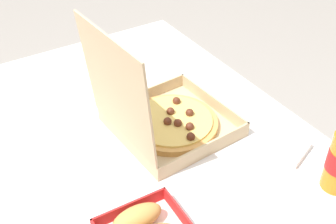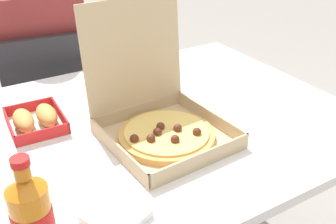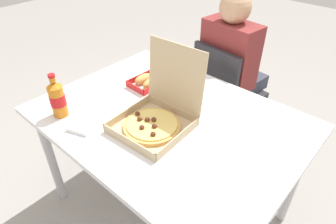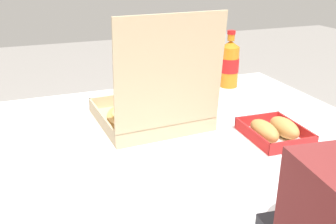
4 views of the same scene
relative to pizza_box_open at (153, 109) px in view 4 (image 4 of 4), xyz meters
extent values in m
cube|color=white|center=(-0.01, 0.09, -0.07)|extent=(1.26, 0.94, 0.03)
cylinder|color=#B7B7BC|center=(-0.57, -0.31, -0.42)|extent=(0.05, 0.05, 0.68)
cube|color=tan|center=(0.00, -0.03, -0.05)|extent=(0.33, 0.33, 0.01)
cube|color=tan|center=(0.01, -0.18, -0.02)|extent=(0.31, 0.02, 0.04)
cube|color=tan|center=(-0.15, -0.04, -0.02)|extent=(0.02, 0.31, 0.04)
cube|color=tan|center=(0.16, -0.02, -0.02)|extent=(0.02, 0.31, 0.04)
cube|color=tan|center=(-0.01, 0.12, -0.02)|extent=(0.31, 0.02, 0.04)
cube|color=tan|center=(-0.01, 0.14, 0.15)|extent=(0.31, 0.05, 0.31)
cylinder|color=tan|center=(0.00, -0.03, -0.04)|extent=(0.27, 0.27, 0.02)
cylinder|color=#EAC666|center=(0.00, -0.03, -0.02)|extent=(0.23, 0.23, 0.01)
sphere|color=#562819|center=(0.03, -0.04, -0.01)|extent=(0.02, 0.02, 0.02)
sphere|color=#562819|center=(-0.01, -0.01, -0.01)|extent=(0.02, 0.02, 0.02)
sphere|color=#562819|center=(-0.01, -0.09, -0.01)|extent=(0.02, 0.02, 0.02)
sphere|color=#562819|center=(-0.10, -0.03, -0.01)|extent=(0.02, 0.02, 0.02)
sphere|color=#562819|center=(-0.06, -0.05, -0.01)|extent=(0.02, 0.02, 0.02)
sphere|color=#562819|center=(0.06, -0.09, -0.01)|extent=(0.02, 0.02, 0.02)
sphere|color=#562819|center=(-0.03, -0.03, -0.01)|extent=(0.02, 0.02, 0.02)
cube|color=white|center=(-0.29, 0.23, -0.05)|extent=(0.16, 0.20, 0.00)
cube|color=red|center=(-0.29, 0.13, -0.03)|extent=(0.15, 0.01, 0.03)
cube|color=red|center=(-0.28, 0.32, -0.03)|extent=(0.15, 0.01, 0.03)
cube|color=red|center=(-0.36, 0.23, -0.03)|extent=(0.01, 0.19, 0.03)
cube|color=red|center=(-0.22, 0.22, -0.03)|extent=(0.01, 0.19, 0.03)
ellipsoid|color=tan|center=(-0.32, 0.23, -0.02)|extent=(0.06, 0.12, 0.05)
ellipsoid|color=tan|center=(-0.25, 0.23, -0.02)|extent=(0.06, 0.12, 0.05)
cylinder|color=orange|center=(-0.41, -0.25, 0.03)|extent=(0.07, 0.07, 0.16)
cone|color=orange|center=(-0.41, -0.25, 0.12)|extent=(0.07, 0.07, 0.02)
cylinder|color=orange|center=(-0.41, -0.25, 0.15)|extent=(0.03, 0.03, 0.02)
cylinder|color=red|center=(-0.41, -0.25, 0.17)|extent=(0.03, 0.03, 0.01)
cylinder|color=red|center=(-0.41, -0.25, 0.04)|extent=(0.07, 0.07, 0.06)
cube|color=white|center=(0.12, 0.32, -0.05)|extent=(0.22, 0.17, 0.00)
cube|color=white|center=(-0.24, -0.24, -0.04)|extent=(0.14, 0.14, 0.02)
camera|label=1|loc=(-0.81, 0.49, 0.75)|focal=46.08mm
camera|label=2|loc=(-0.47, -0.82, 0.54)|focal=42.19mm
camera|label=3|loc=(0.76, -0.76, 0.81)|focal=31.30mm
camera|label=4|loc=(0.34, 1.05, 0.43)|focal=41.06mm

